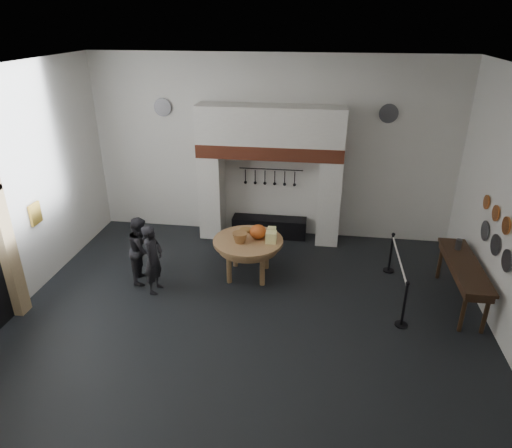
# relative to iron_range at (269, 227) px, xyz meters

# --- Properties ---
(floor) EXTENTS (9.00, 8.00, 0.02)m
(floor) POSITION_rel_iron_range_xyz_m (0.00, -3.72, -0.25)
(floor) COLOR black
(floor) RESTS_ON ground
(ceiling) EXTENTS (9.00, 8.00, 0.02)m
(ceiling) POSITION_rel_iron_range_xyz_m (0.00, -3.72, 4.25)
(ceiling) COLOR silver
(ceiling) RESTS_ON wall_back
(wall_back) EXTENTS (9.00, 0.02, 4.50)m
(wall_back) POSITION_rel_iron_range_xyz_m (0.00, 0.28, 2.00)
(wall_back) COLOR silver
(wall_back) RESTS_ON floor
(wall_front) EXTENTS (9.00, 0.02, 4.50)m
(wall_front) POSITION_rel_iron_range_xyz_m (0.00, -7.72, 2.00)
(wall_front) COLOR silver
(wall_front) RESTS_ON floor
(wall_left) EXTENTS (0.02, 8.00, 4.50)m
(wall_left) POSITION_rel_iron_range_xyz_m (-4.50, -3.72, 2.00)
(wall_left) COLOR silver
(wall_left) RESTS_ON floor
(chimney_pier_left) EXTENTS (0.55, 0.70, 2.15)m
(chimney_pier_left) POSITION_rel_iron_range_xyz_m (-1.48, -0.07, 0.82)
(chimney_pier_left) COLOR silver
(chimney_pier_left) RESTS_ON floor
(chimney_pier_right) EXTENTS (0.55, 0.70, 2.15)m
(chimney_pier_right) POSITION_rel_iron_range_xyz_m (1.48, -0.07, 0.82)
(chimney_pier_right) COLOR silver
(chimney_pier_right) RESTS_ON floor
(hearth_brick_band) EXTENTS (3.50, 0.72, 0.32)m
(hearth_brick_band) POSITION_rel_iron_range_xyz_m (0.00, -0.07, 2.06)
(hearth_brick_band) COLOR #9E442B
(hearth_brick_band) RESTS_ON chimney_pier_left
(chimney_hood) EXTENTS (3.50, 0.70, 0.90)m
(chimney_hood) POSITION_rel_iron_range_xyz_m (0.00, -0.07, 2.67)
(chimney_hood) COLOR silver
(chimney_hood) RESTS_ON hearth_brick_band
(iron_range) EXTENTS (1.90, 0.45, 0.50)m
(iron_range) POSITION_rel_iron_range_xyz_m (0.00, 0.00, 0.00)
(iron_range) COLOR black
(iron_range) RESTS_ON floor
(utensil_rail) EXTENTS (1.60, 0.02, 0.02)m
(utensil_rail) POSITION_rel_iron_range_xyz_m (0.00, 0.20, 1.50)
(utensil_rail) COLOR black
(utensil_rail) RESTS_ON wall_back
(door_jamb_far) EXTENTS (0.22, 0.30, 2.60)m
(door_jamb_far) POSITION_rel_iron_range_xyz_m (-4.38, -4.02, 1.05)
(door_jamb_far) COLOR tan
(door_jamb_far) RESTS_ON floor
(wall_plaque) EXTENTS (0.05, 0.34, 0.44)m
(wall_plaque) POSITION_rel_iron_range_xyz_m (-4.45, -2.92, 1.35)
(wall_plaque) COLOR gold
(wall_plaque) RESTS_ON wall_left
(work_table) EXTENTS (1.64, 1.64, 0.07)m
(work_table) POSITION_rel_iron_range_xyz_m (-0.23, -2.04, 0.59)
(work_table) COLOR #A9854F
(work_table) RESTS_ON floor
(pumpkin) EXTENTS (0.36, 0.36, 0.31)m
(pumpkin) POSITION_rel_iron_range_xyz_m (-0.03, -1.94, 0.78)
(pumpkin) COLOR #CA4A1C
(pumpkin) RESTS_ON work_table
(cheese_block_big) EXTENTS (0.22, 0.22, 0.24)m
(cheese_block_big) POSITION_rel_iron_range_xyz_m (0.27, -2.09, 0.74)
(cheese_block_big) COLOR #FEF798
(cheese_block_big) RESTS_ON work_table
(cheese_block_small) EXTENTS (0.18, 0.18, 0.20)m
(cheese_block_small) POSITION_rel_iron_range_xyz_m (0.25, -1.79, 0.72)
(cheese_block_small) COLOR #F3E991
(cheese_block_small) RESTS_ON work_table
(wicker_basket) EXTENTS (0.35, 0.35, 0.22)m
(wicker_basket) POSITION_rel_iron_range_xyz_m (-0.38, -2.19, 0.73)
(wicker_basket) COLOR olive
(wicker_basket) RESTS_ON work_table
(bread_loaf) EXTENTS (0.31, 0.18, 0.13)m
(bread_loaf) POSITION_rel_iron_range_xyz_m (-0.33, -1.69, 0.69)
(bread_loaf) COLOR olive
(bread_loaf) RESTS_ON work_table
(visitor_near) EXTENTS (0.40, 0.57, 1.49)m
(visitor_near) POSITION_rel_iron_range_xyz_m (-2.04, -2.93, 0.50)
(visitor_near) COLOR black
(visitor_near) RESTS_ON floor
(visitor_far) EXTENTS (0.62, 0.76, 1.46)m
(visitor_far) POSITION_rel_iron_range_xyz_m (-2.44, -2.53, 0.48)
(visitor_far) COLOR #222227
(visitor_far) RESTS_ON floor
(side_table) EXTENTS (0.55, 2.20, 0.06)m
(side_table) POSITION_rel_iron_range_xyz_m (4.10, -2.50, 0.62)
(side_table) COLOR #331E12
(side_table) RESTS_ON floor
(pewter_jug) EXTENTS (0.12, 0.12, 0.22)m
(pewter_jug) POSITION_rel_iron_range_xyz_m (4.10, -1.90, 0.76)
(pewter_jug) COLOR #4A4A4F
(pewter_jug) RESTS_ON side_table
(copper_pan_b) EXTENTS (0.03, 0.32, 0.32)m
(copper_pan_b) POSITION_rel_iron_range_xyz_m (4.46, -2.97, 1.70)
(copper_pan_b) COLOR #C6662D
(copper_pan_b) RESTS_ON wall_right
(copper_pan_c) EXTENTS (0.03, 0.30, 0.30)m
(copper_pan_c) POSITION_rel_iron_range_xyz_m (4.46, -2.42, 1.70)
(copper_pan_c) COLOR #C6662D
(copper_pan_c) RESTS_ON wall_right
(copper_pan_d) EXTENTS (0.03, 0.28, 0.28)m
(copper_pan_d) POSITION_rel_iron_range_xyz_m (4.46, -1.87, 1.70)
(copper_pan_d) COLOR #C6662D
(copper_pan_d) RESTS_ON wall_right
(pewter_plate_left) EXTENTS (0.03, 0.40, 0.40)m
(pewter_plate_left) POSITION_rel_iron_range_xyz_m (4.46, -3.32, 1.20)
(pewter_plate_left) COLOR #4C4C51
(pewter_plate_left) RESTS_ON wall_right
(pewter_plate_mid) EXTENTS (0.03, 0.40, 0.40)m
(pewter_plate_mid) POSITION_rel_iron_range_xyz_m (4.46, -2.72, 1.20)
(pewter_plate_mid) COLOR #4C4C51
(pewter_plate_mid) RESTS_ON wall_right
(pewter_plate_right) EXTENTS (0.03, 0.40, 0.40)m
(pewter_plate_right) POSITION_rel_iron_range_xyz_m (4.46, -2.12, 1.20)
(pewter_plate_right) COLOR #4C4C51
(pewter_plate_right) RESTS_ON wall_right
(pewter_plate_back_left) EXTENTS (0.44, 0.03, 0.44)m
(pewter_plate_back_left) POSITION_rel_iron_range_xyz_m (-2.70, 0.24, 2.95)
(pewter_plate_back_left) COLOR #4C4C51
(pewter_plate_back_left) RESTS_ON wall_back
(pewter_plate_back_right) EXTENTS (0.44, 0.03, 0.44)m
(pewter_plate_back_right) POSITION_rel_iron_range_xyz_m (2.70, 0.24, 2.95)
(pewter_plate_back_right) COLOR #4C4C51
(pewter_plate_back_right) RESTS_ON wall_back
(barrier_post_near) EXTENTS (0.05, 0.05, 0.90)m
(barrier_post_near) POSITION_rel_iron_range_xyz_m (2.88, -3.42, 0.20)
(barrier_post_near) COLOR black
(barrier_post_near) RESTS_ON floor
(barrier_post_far) EXTENTS (0.05, 0.05, 0.90)m
(barrier_post_far) POSITION_rel_iron_range_xyz_m (2.88, -1.42, 0.20)
(barrier_post_far) COLOR black
(barrier_post_far) RESTS_ON floor
(barrier_rope) EXTENTS (0.04, 2.00, 0.04)m
(barrier_rope) POSITION_rel_iron_range_xyz_m (2.88, -2.42, 0.60)
(barrier_rope) COLOR silver
(barrier_rope) RESTS_ON barrier_post_near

